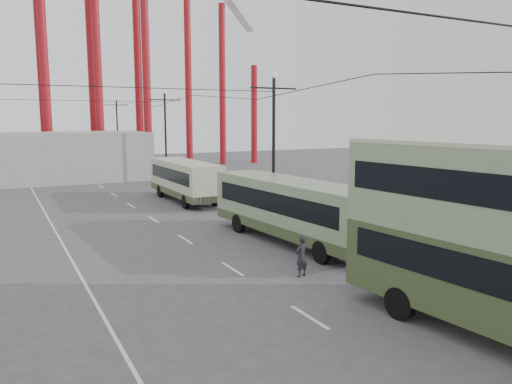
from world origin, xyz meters
TOP-DOWN VIEW (x-y plane):
  - ground at (0.00, 0.00)m, footprint 160.00×160.00m
  - road_markings at (-0.86, 19.70)m, footprint 12.52×120.00m
  - lamp_post_mid at (5.60, 18.00)m, footprint 3.20×0.44m
  - lamp_post_far at (5.60, 40.00)m, footprint 3.20×0.44m
  - lamp_post_distant at (5.60, 62.00)m, footprint 3.20×0.44m
  - fairground_shed at (-6.00, 47.00)m, footprint 22.00×10.00m
  - single_decker_green at (3.77, 12.85)m, footprint 3.58×11.78m
  - single_decker_cream at (3.30, 28.03)m, footprint 2.60×10.10m
  - pedestrian at (1.08, 7.73)m, footprint 0.74×0.59m

SIDE VIEW (x-z plane):
  - ground at x=0.00m, z-range 0.00..0.00m
  - road_markings at x=-0.86m, z-range 0.00..0.01m
  - pedestrian at x=1.08m, z-range 0.00..1.75m
  - single_decker_cream at x=3.30m, z-range 0.20..3.34m
  - single_decker_green at x=3.77m, z-range 0.21..3.49m
  - fairground_shed at x=-6.00m, z-range 0.00..5.00m
  - lamp_post_mid at x=5.60m, z-range 0.02..9.34m
  - lamp_post_far at x=5.60m, z-range 0.02..9.34m
  - lamp_post_distant at x=5.60m, z-range 0.02..9.34m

